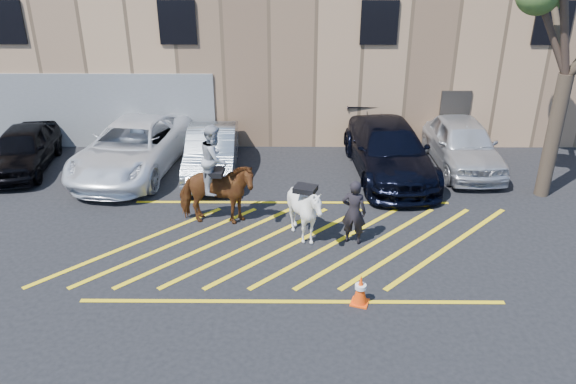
{
  "coord_description": "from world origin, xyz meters",
  "views": [
    {
      "loc": [
        -0.01,
        -13.09,
        7.59
      ],
      "look_at": [
        -0.11,
        0.2,
        1.3
      ],
      "focal_mm": 35.0,
      "sensor_mm": 36.0,
      "label": 1
    }
  ],
  "objects_px": {
    "car_black_suv": "(23,149)",
    "car_white_pickup": "(133,147)",
    "saddled_white": "(305,211)",
    "car_white_suv": "(462,143)",
    "mounted_bay": "(216,186)",
    "car_blue_suv": "(389,150)",
    "car_silver_sedan": "(212,152)",
    "handler": "(354,212)",
    "traffic_cone": "(360,289)"
  },
  "relations": [
    {
      "from": "car_black_suv",
      "to": "car_silver_sedan",
      "type": "bearing_deg",
      "value": -9.53
    },
    {
      "from": "car_blue_suv",
      "to": "handler",
      "type": "bearing_deg",
      "value": -113.87
    },
    {
      "from": "saddled_white",
      "to": "car_blue_suv",
      "type": "bearing_deg",
      "value": 57.23
    },
    {
      "from": "car_white_suv",
      "to": "mounted_bay",
      "type": "relative_size",
      "value": 1.69
    },
    {
      "from": "car_silver_sedan",
      "to": "saddled_white",
      "type": "height_order",
      "value": "saddled_white"
    },
    {
      "from": "car_white_suv",
      "to": "mounted_bay",
      "type": "bearing_deg",
      "value": -153.27
    },
    {
      "from": "car_black_suv",
      "to": "saddled_white",
      "type": "relative_size",
      "value": 2.3
    },
    {
      "from": "car_silver_sedan",
      "to": "car_white_suv",
      "type": "height_order",
      "value": "car_white_suv"
    },
    {
      "from": "car_blue_suv",
      "to": "handler",
      "type": "height_order",
      "value": "handler"
    },
    {
      "from": "handler",
      "to": "traffic_cone",
      "type": "height_order",
      "value": "handler"
    },
    {
      "from": "car_white_pickup",
      "to": "car_silver_sedan",
      "type": "bearing_deg",
      "value": 3.53
    },
    {
      "from": "mounted_bay",
      "to": "car_blue_suv",
      "type": "bearing_deg",
      "value": 34.03
    },
    {
      "from": "handler",
      "to": "car_white_suv",
      "type": "bearing_deg",
      "value": -112.71
    },
    {
      "from": "car_blue_suv",
      "to": "traffic_cone",
      "type": "xyz_separation_m",
      "value": [
        -1.72,
        -7.3,
        -0.49
      ]
    },
    {
      "from": "car_white_suv",
      "to": "saddled_white",
      "type": "bearing_deg",
      "value": -138.4
    },
    {
      "from": "car_silver_sedan",
      "to": "mounted_bay",
      "type": "height_order",
      "value": "mounted_bay"
    },
    {
      "from": "car_white_pickup",
      "to": "car_blue_suv",
      "type": "bearing_deg",
      "value": 6.19
    },
    {
      "from": "car_white_pickup",
      "to": "car_silver_sedan",
      "type": "height_order",
      "value": "car_white_pickup"
    },
    {
      "from": "car_black_suv",
      "to": "car_white_pickup",
      "type": "height_order",
      "value": "car_white_pickup"
    },
    {
      "from": "car_blue_suv",
      "to": "car_black_suv",
      "type": "bearing_deg",
      "value": 174.24
    },
    {
      "from": "car_white_pickup",
      "to": "saddled_white",
      "type": "relative_size",
      "value": 3.2
    },
    {
      "from": "mounted_bay",
      "to": "saddled_white",
      "type": "height_order",
      "value": "mounted_bay"
    },
    {
      "from": "traffic_cone",
      "to": "car_white_pickup",
      "type": "bearing_deg",
      "value": 132.56
    },
    {
      "from": "car_white_pickup",
      "to": "mounted_bay",
      "type": "height_order",
      "value": "mounted_bay"
    },
    {
      "from": "handler",
      "to": "saddled_white",
      "type": "xyz_separation_m",
      "value": [
        -1.27,
        0.1,
        -0.04
      ]
    },
    {
      "from": "car_silver_sedan",
      "to": "car_white_pickup",
      "type": "bearing_deg",
      "value": 172.88
    },
    {
      "from": "car_silver_sedan",
      "to": "traffic_cone",
      "type": "xyz_separation_m",
      "value": [
        4.21,
        -7.33,
        -0.4
      ]
    },
    {
      "from": "car_white_pickup",
      "to": "car_black_suv",
      "type": "bearing_deg",
      "value": -173.4
    },
    {
      "from": "car_white_suv",
      "to": "traffic_cone",
      "type": "bearing_deg",
      "value": -120.15
    },
    {
      "from": "car_black_suv",
      "to": "car_blue_suv",
      "type": "relative_size",
      "value": 0.74
    },
    {
      "from": "car_white_pickup",
      "to": "saddled_white",
      "type": "bearing_deg",
      "value": -31.76
    },
    {
      "from": "car_black_suv",
      "to": "mounted_bay",
      "type": "bearing_deg",
      "value": -35.93
    },
    {
      "from": "traffic_cone",
      "to": "car_blue_suv",
      "type": "bearing_deg",
      "value": 76.73
    },
    {
      "from": "car_black_suv",
      "to": "handler",
      "type": "relative_size",
      "value": 2.45
    },
    {
      "from": "saddled_white",
      "to": "car_white_pickup",
      "type": "bearing_deg",
      "value": 140.56
    },
    {
      "from": "saddled_white",
      "to": "traffic_cone",
      "type": "xyz_separation_m",
      "value": [
        1.17,
        -2.8,
        -0.48
      ]
    },
    {
      "from": "handler",
      "to": "car_white_pickup",
      "type": "bearing_deg",
      "value": -18.34
    },
    {
      "from": "car_white_suv",
      "to": "mounted_bay",
      "type": "height_order",
      "value": "mounted_bay"
    },
    {
      "from": "car_black_suv",
      "to": "traffic_cone",
      "type": "bearing_deg",
      "value": -42.53
    },
    {
      "from": "mounted_bay",
      "to": "saddled_white",
      "type": "xyz_separation_m",
      "value": [
        2.44,
        -0.9,
        -0.32
      ]
    },
    {
      "from": "car_black_suv",
      "to": "mounted_bay",
      "type": "relative_size",
      "value": 1.5
    },
    {
      "from": "car_white_suv",
      "to": "saddled_white",
      "type": "xyz_separation_m",
      "value": [
        -5.53,
        -5.18,
        0.01
      ]
    },
    {
      "from": "mounted_bay",
      "to": "traffic_cone",
      "type": "height_order",
      "value": "mounted_bay"
    },
    {
      "from": "handler",
      "to": "saddled_white",
      "type": "height_order",
      "value": "handler"
    },
    {
      "from": "handler",
      "to": "mounted_bay",
      "type": "xyz_separation_m",
      "value": [
        -3.7,
        1.0,
        0.29
      ]
    },
    {
      "from": "car_black_suv",
      "to": "traffic_cone",
      "type": "distance_m",
      "value": 13.13
    },
    {
      "from": "car_silver_sedan",
      "to": "handler",
      "type": "xyz_separation_m",
      "value": [
        4.31,
        -4.62,
        0.13
      ]
    },
    {
      "from": "saddled_white",
      "to": "car_black_suv",
      "type": "bearing_deg",
      "value": 153.32
    },
    {
      "from": "car_black_suv",
      "to": "saddled_white",
      "type": "distance_m",
      "value": 10.67
    },
    {
      "from": "mounted_bay",
      "to": "car_black_suv",
      "type": "bearing_deg",
      "value": 151.24
    }
  ]
}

